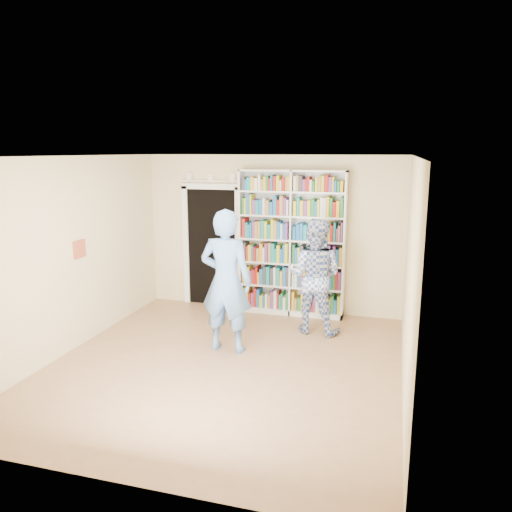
{
  "coord_description": "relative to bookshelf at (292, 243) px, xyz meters",
  "views": [
    {
      "loc": [
        2.07,
        -5.78,
        2.77
      ],
      "look_at": [
        0.17,
        0.9,
        1.3
      ],
      "focal_mm": 35.0,
      "sensor_mm": 36.0,
      "label": 1
    }
  ],
  "objects": [
    {
      "name": "floor",
      "position": [
        -0.39,
        -2.34,
        -1.24
      ],
      "size": [
        5.0,
        5.0,
        0.0
      ],
      "primitive_type": "plane",
      "color": "#906546",
      "rests_on": "ground"
    },
    {
      "name": "man_blue",
      "position": [
        -0.53,
        -1.85,
        -0.24
      ],
      "size": [
        0.74,
        0.49,
        2.01
      ],
      "primitive_type": "imported",
      "rotation": [
        0.0,
        0.0,
        3.13
      ],
      "color": "#5A86C9",
      "rests_on": "floor"
    },
    {
      "name": "wall_art",
      "position": [
        -2.62,
        -2.14,
        0.16
      ],
      "size": [
        0.03,
        0.25,
        0.25
      ],
      "primitive_type": "cube",
      "color": "brown",
      "rests_on": "wall_left"
    },
    {
      "name": "bookshelf",
      "position": [
        0.0,
        0.0,
        0.0
      ],
      "size": [
        1.79,
        0.34,
        2.46
      ],
      "rotation": [
        0.0,
        0.0,
        0.29
      ],
      "color": "white",
      "rests_on": "floor"
    },
    {
      "name": "paper_sheet",
      "position": [
        0.62,
        -0.94,
        -0.3
      ],
      "size": [
        0.17,
        0.11,
        0.28
      ],
      "primitive_type": "cube",
      "rotation": [
        0.0,
        0.0,
        0.57
      ],
      "color": "white",
      "rests_on": "man_plaid"
    },
    {
      "name": "wall_left",
      "position": [
        -2.64,
        -2.34,
        0.11
      ],
      "size": [
        0.0,
        5.0,
        5.0
      ],
      "primitive_type": "plane",
      "rotation": [
        1.57,
        0.0,
        1.57
      ],
      "color": "beige",
      "rests_on": "floor"
    },
    {
      "name": "doorway",
      "position": [
        -1.49,
        0.13,
        -0.06
      ],
      "size": [
        1.1,
        0.08,
        2.43
      ],
      "color": "black",
      "rests_on": "floor"
    },
    {
      "name": "wall_right",
      "position": [
        1.86,
        -2.34,
        0.11
      ],
      "size": [
        0.0,
        5.0,
        5.0
      ],
      "primitive_type": "plane",
      "rotation": [
        1.57,
        0.0,
        -1.57
      ],
      "color": "beige",
      "rests_on": "floor"
    },
    {
      "name": "man_plaid",
      "position": [
        0.52,
        -0.77,
        -0.36
      ],
      "size": [
        0.95,
        0.79,
        1.77
      ],
      "primitive_type": "imported",
      "rotation": [
        0.0,
        0.0,
        3.0
      ],
      "color": "#33519D",
      "rests_on": "floor"
    },
    {
      "name": "ceiling",
      "position": [
        -0.39,
        -2.34,
        1.46
      ],
      "size": [
        5.0,
        5.0,
        0.0
      ],
      "primitive_type": "plane",
      "rotation": [
        3.14,
        0.0,
        0.0
      ],
      "color": "white",
      "rests_on": "wall_back"
    },
    {
      "name": "wall_back",
      "position": [
        -0.39,
        0.16,
        0.11
      ],
      "size": [
        4.5,
        0.0,
        4.5
      ],
      "primitive_type": "plane",
      "rotation": [
        1.57,
        0.0,
        0.0
      ],
      "color": "beige",
      "rests_on": "floor"
    }
  ]
}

